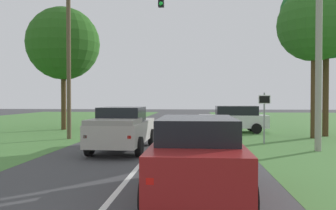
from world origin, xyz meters
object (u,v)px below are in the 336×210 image
red_suv_near (197,154)px  extra_tree_2 (315,25)px  traffic_light (91,38)px  extra_tree_1 (63,44)px  crossing_suv_far (234,119)px  keep_moving_sign (264,111)px  utility_pole_right (319,49)px  pickup_truck_lead (123,128)px  oak_tree_right (326,14)px

red_suv_near → extra_tree_2: size_ratio=0.52×
traffic_light → extra_tree_1: bearing=124.4°
red_suv_near → crossing_suv_far: bearing=80.5°
keep_moving_sign → utility_pole_right: 4.11m
utility_pole_right → red_suv_near: bearing=-126.1°
pickup_truck_lead → oak_tree_right: size_ratio=0.54×
pickup_truck_lead → keep_moving_sign: bearing=22.9°
utility_pole_right → traffic_light: bearing=162.6°
keep_moving_sign → red_suv_near: bearing=-109.8°
extra_tree_1 → oak_tree_right: bearing=-10.0°
pickup_truck_lead → oak_tree_right: (11.13, 6.60, 6.44)m
pickup_truck_lead → extra_tree_2: bearing=28.7°
oak_tree_right → extra_tree_1: 17.97m
crossing_suv_far → utility_pole_right: bearing=-71.1°
oak_tree_right → keep_moving_sign: bearing=-139.5°
red_suv_near → crossing_suv_far: size_ratio=0.98×
red_suv_near → traffic_light: bearing=118.6°
pickup_truck_lead → oak_tree_right: 14.46m
extra_tree_2 → oak_tree_right: bearing=45.8°
keep_moving_sign → utility_pole_right: (1.87, -2.32, 2.83)m
pickup_truck_lead → crossing_suv_far: 10.40m
crossing_suv_far → extra_tree_1: 13.54m
pickup_truck_lead → extra_tree_2: 12.77m
keep_moving_sign → oak_tree_right: (4.41, 3.76, 5.77)m
crossing_suv_far → extra_tree_2: extra_tree_2 is taller
traffic_light → crossing_suv_far: traffic_light is taller
extra_tree_2 → crossing_suv_far: bearing=144.0°
extra_tree_1 → utility_pole_right: bearing=-31.3°
keep_moving_sign → extra_tree_2: 6.51m
oak_tree_right → crossing_suv_far: size_ratio=2.22×
keep_moving_sign → crossing_suv_far: keep_moving_sign is taller
extra_tree_1 → crossing_suv_far: bearing=-5.1°
crossing_suv_far → traffic_light: bearing=-151.7°
pickup_truck_lead → utility_pole_right: 9.29m
red_suv_near → extra_tree_1: extra_tree_1 is taller
crossing_suv_far → red_suv_near: bearing=-99.5°
red_suv_near → traffic_light: 13.23m
extra_tree_2 → keep_moving_sign: bearing=-141.4°
crossing_suv_far → pickup_truck_lead: bearing=-124.1°
crossing_suv_far → keep_moving_sign: bearing=-81.1°
keep_moving_sign → crossing_suv_far: 5.89m
extra_tree_2 → pickup_truck_lead: bearing=-151.3°
red_suv_near → crossing_suv_far: (2.57, 15.40, -0.04)m
red_suv_near → extra_tree_2: (6.82, 12.31, 5.59)m
oak_tree_right → extra_tree_1: oak_tree_right is taller
utility_pole_right → oak_tree_right: bearing=67.3°
crossing_suv_far → utility_pole_right: utility_pole_right is taller
keep_moving_sign → crossing_suv_far: bearing=98.9°
pickup_truck_lead → extra_tree_1: (-6.54, 9.71, 5.36)m
keep_moving_sign → oak_tree_right: oak_tree_right is taller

